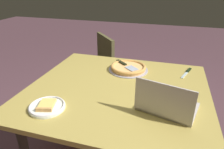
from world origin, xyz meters
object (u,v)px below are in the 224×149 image
at_px(chair_far, 95,67).
at_px(laptop, 166,104).
at_px(pizza_tray, 128,68).
at_px(pizza_plate, 47,106).
at_px(table_knife, 187,72).
at_px(dining_table, 118,97).

bearing_deg(chair_far, laptop, -51.35).
height_order(laptop, pizza_tray, laptop).
xyz_separation_m(pizza_plate, table_knife, (0.80, 0.75, -0.01)).
bearing_deg(table_knife, laptop, -103.38).
relative_size(pizza_tray, chair_far, 0.38).
xyz_separation_m(pizza_tray, chair_far, (-0.51, 0.55, -0.28)).
bearing_deg(laptop, table_knife, 76.62).
bearing_deg(pizza_plate, dining_table, 47.20).
bearing_deg(chair_far, table_knife, -25.42).
distance_m(dining_table, laptop, 0.40).
relative_size(pizza_plate, chair_far, 0.25).
height_order(dining_table, pizza_tray, pizza_tray).
height_order(pizza_plate, table_knife, pizza_plate).
bearing_deg(chair_far, pizza_plate, -82.01).
bearing_deg(dining_table, laptop, -28.90).
distance_m(laptop, pizza_plate, 0.69).
distance_m(pizza_plate, table_knife, 1.10).
distance_m(laptop, table_knife, 0.60).
bearing_deg(laptop, dining_table, 151.10).
distance_m(pizza_plate, chair_far, 1.26).
height_order(table_knife, chair_far, chair_far).
relative_size(laptop, pizza_plate, 1.74).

